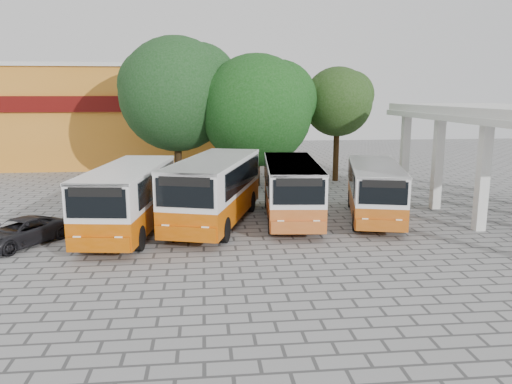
{
  "coord_description": "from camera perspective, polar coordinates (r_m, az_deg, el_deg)",
  "views": [
    {
      "loc": [
        -4.28,
        -18.56,
        6.01
      ],
      "look_at": [
        -1.92,
        4.04,
        1.5
      ],
      "focal_mm": 35.0,
      "sensor_mm": 36.0,
      "label": 1
    }
  ],
  "objects": [
    {
      "name": "bus_centre_right",
      "position": [
        23.93,
        4.06,
        0.65
      ],
      "size": [
        3.1,
        8.01,
        2.82
      ],
      "rotation": [
        0.0,
        0.0,
        -0.09
      ],
      "color": "#B9571E",
      "rests_on": "ground"
    },
    {
      "name": "ground",
      "position": [
        19.98,
        6.74,
        -6.37
      ],
      "size": [
        90.0,
        90.0,
        0.0
      ],
      "primitive_type": "plane",
      "color": "gray",
      "rests_on": "ground"
    },
    {
      "name": "tree_middle",
      "position": [
        32.48,
        0.2,
        9.73
      ],
      "size": [
        7.55,
        7.19,
        8.52
      ],
      "color": "black",
      "rests_on": "ground"
    },
    {
      "name": "bus_far_right",
      "position": [
        24.74,
        13.41,
        0.49
      ],
      "size": [
        3.94,
        7.75,
        2.65
      ],
      "rotation": [
        0.0,
        0.0,
        -0.24
      ],
      "color": "#B1500F",
      "rests_on": "ground"
    },
    {
      "name": "shophouse_block",
      "position": [
        45.09,
        -14.68,
        8.52
      ],
      "size": [
        20.4,
        10.4,
        8.3
      ],
      "color": "orange",
      "rests_on": "ground"
    },
    {
      "name": "bus_far_left",
      "position": [
        22.3,
        -14.33,
        -0.32
      ],
      "size": [
        3.52,
        8.34,
        2.91
      ],
      "rotation": [
        0.0,
        0.0,
        -0.14
      ],
      "color": "#B94D00",
      "rests_on": "ground"
    },
    {
      "name": "tree_left",
      "position": [
        33.89,
        -8.94,
        11.4
      ],
      "size": [
        7.89,
        7.51,
        9.7
      ],
      "color": "#302010",
      "rests_on": "ground"
    },
    {
      "name": "bus_centre_left",
      "position": [
        23.06,
        -4.74,
        0.61
      ],
      "size": [
        4.91,
        9.04,
        3.07
      ],
      "rotation": [
        0.0,
        0.0,
        -0.29
      ],
      "color": "#B94E02",
      "rests_on": "ground"
    },
    {
      "name": "tree_right",
      "position": [
        34.88,
        9.4,
        10.38
      ],
      "size": [
        4.93,
        4.69,
        7.79
      ],
      "color": "#3A240F",
      "rests_on": "ground"
    },
    {
      "name": "parked_car",
      "position": [
        22.13,
        -25.41,
        -4.2
      ],
      "size": [
        3.61,
        4.24,
        1.08
      ],
      "primitive_type": "imported",
      "rotation": [
        0.0,
        0.0,
        -0.57
      ],
      "color": "black",
      "rests_on": "ground"
    }
  ]
}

